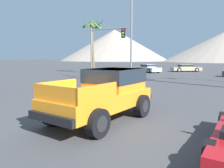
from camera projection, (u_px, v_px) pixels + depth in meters
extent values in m
plane|color=#424244|center=(94.00, 119.00, 8.19)|extent=(320.00, 320.00, 0.00)
cube|color=orange|center=(101.00, 100.00, 7.91)|extent=(2.64, 4.70, 0.55)
cube|color=orange|center=(114.00, 79.00, 8.55)|extent=(2.04, 2.23, 0.82)
cube|color=#1E2833|center=(114.00, 75.00, 8.53)|extent=(2.09, 2.27, 0.53)
cube|color=orange|center=(57.00, 88.00, 7.35)|extent=(0.40, 1.76, 0.48)
cube|color=orange|center=(98.00, 93.00, 6.33)|extent=(0.40, 1.76, 0.48)
cube|color=orange|center=(55.00, 94.00, 6.15)|extent=(1.78, 0.40, 0.48)
cube|color=black|center=(132.00, 95.00, 9.78)|extent=(1.83, 0.49, 0.24)
cube|color=black|center=(51.00, 119.00, 6.09)|extent=(1.83, 0.49, 0.24)
cylinder|color=black|center=(102.00, 100.00, 9.62)|extent=(0.47, 0.91, 0.86)
cylinder|color=#232326|center=(102.00, 100.00, 9.62)|extent=(0.42, 0.53, 0.48)
cylinder|color=black|center=(142.00, 106.00, 8.52)|extent=(0.47, 0.91, 0.86)
cylinder|color=#232326|center=(142.00, 106.00, 8.52)|extent=(0.42, 0.53, 0.48)
cylinder|color=black|center=(53.00, 113.00, 7.39)|extent=(0.47, 0.91, 0.86)
cylinder|color=#232326|center=(53.00, 113.00, 7.39)|extent=(0.42, 0.53, 0.48)
cylinder|color=black|center=(98.00, 123.00, 6.29)|extent=(0.47, 0.91, 0.86)
cylinder|color=#232326|center=(98.00, 123.00, 6.29)|extent=(0.42, 0.53, 0.48)
cylinder|color=black|center=(223.00, 123.00, 6.65)|extent=(0.31, 0.69, 0.66)
cylinder|color=#9E9EA3|center=(223.00, 123.00, 6.65)|extent=(0.28, 0.39, 0.37)
cylinder|color=black|center=(209.00, 155.00, 4.45)|extent=(0.31, 0.69, 0.66)
cylinder|color=#9E9EA3|center=(209.00, 155.00, 4.45)|extent=(0.28, 0.39, 0.37)
cube|color=#B7BABF|center=(148.00, 69.00, 33.18)|extent=(4.33, 3.97, 0.59)
cube|color=#B7BABF|center=(148.00, 66.00, 33.21)|extent=(2.34, 2.32, 0.45)
cube|color=#1E2833|center=(148.00, 65.00, 33.21)|extent=(2.39, 2.37, 0.27)
cylinder|color=black|center=(158.00, 70.00, 32.46)|extent=(0.66, 0.59, 0.67)
cylinder|color=#9E9EA3|center=(158.00, 70.00, 32.46)|extent=(0.43, 0.41, 0.37)
cylinder|color=black|center=(149.00, 71.00, 31.69)|extent=(0.66, 0.59, 0.67)
cylinder|color=#9E9EA3|center=(149.00, 71.00, 31.69)|extent=(0.43, 0.41, 0.37)
cylinder|color=black|center=(148.00, 70.00, 34.72)|extent=(0.66, 0.59, 0.67)
cylinder|color=#9E9EA3|center=(148.00, 70.00, 34.72)|extent=(0.43, 0.41, 0.37)
cylinder|color=black|center=(139.00, 70.00, 33.94)|extent=(0.66, 0.59, 0.67)
cylinder|color=#9E9EA3|center=(139.00, 70.00, 33.94)|extent=(0.43, 0.41, 0.37)
cube|color=tan|center=(186.00, 69.00, 34.91)|extent=(4.84, 3.64, 0.51)
cube|color=tan|center=(185.00, 66.00, 34.85)|extent=(2.40, 2.23, 0.44)
cube|color=#1E2833|center=(185.00, 66.00, 34.84)|extent=(2.45, 2.28, 0.26)
cylinder|color=black|center=(192.00, 69.00, 35.82)|extent=(0.69, 0.50, 0.66)
cylinder|color=#9E9EA3|center=(192.00, 69.00, 35.82)|extent=(0.43, 0.37, 0.36)
cylinder|color=black|center=(197.00, 70.00, 34.18)|extent=(0.69, 0.50, 0.66)
cylinder|color=#9E9EA3|center=(197.00, 70.00, 34.18)|extent=(0.43, 0.37, 0.36)
cylinder|color=black|center=(176.00, 69.00, 35.67)|extent=(0.69, 0.50, 0.66)
cylinder|color=#9E9EA3|center=(176.00, 69.00, 35.67)|extent=(0.43, 0.37, 0.36)
cylinder|color=black|center=(179.00, 70.00, 34.03)|extent=(0.69, 0.50, 0.66)
cylinder|color=#9E9EA3|center=(179.00, 70.00, 34.03)|extent=(0.43, 0.37, 0.36)
cylinder|color=slate|center=(91.00, 53.00, 23.19)|extent=(0.16, 0.16, 5.40)
cylinder|color=slate|center=(109.00, 29.00, 22.03)|extent=(4.14, 0.11, 0.11)
cube|color=black|center=(123.00, 33.00, 21.44)|extent=(0.34, 0.26, 0.90)
sphere|color=red|center=(123.00, 30.00, 21.28)|extent=(0.20, 0.20, 0.20)
sphere|color=orange|center=(123.00, 33.00, 21.31)|extent=(0.20, 0.20, 0.20)
sphere|color=green|center=(123.00, 36.00, 21.34)|extent=(0.20, 0.20, 0.20)
cylinder|color=slate|center=(131.00, 40.00, 17.14)|extent=(0.14, 0.14, 7.25)
cylinder|color=brown|center=(93.00, 48.00, 30.24)|extent=(0.36, 0.98, 7.19)
cone|color=#427533|center=(99.00, 24.00, 29.74)|extent=(0.42, 1.51, 1.42)
cone|color=#427533|center=(100.00, 24.00, 30.75)|extent=(1.97, 1.25, 1.21)
cone|color=#427533|center=(95.00, 24.00, 30.88)|extent=(1.53, 0.75, 1.21)
cone|color=#427533|center=(89.00, 24.00, 30.84)|extent=(1.03, 2.04, 1.25)
cone|color=#427533|center=(86.00, 23.00, 29.99)|extent=(1.33, 1.85, 1.01)
cone|color=#427533|center=(90.00, 23.00, 29.29)|extent=(1.71, 0.45, 1.49)
cone|color=#427533|center=(95.00, 23.00, 29.12)|extent=(1.64, 1.41, 1.67)
cone|color=gray|center=(216.00, 51.00, 115.94)|extent=(39.98, 39.98, 11.17)
cone|color=gray|center=(115.00, 45.00, 138.23)|extent=(67.77, 67.77, 19.45)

